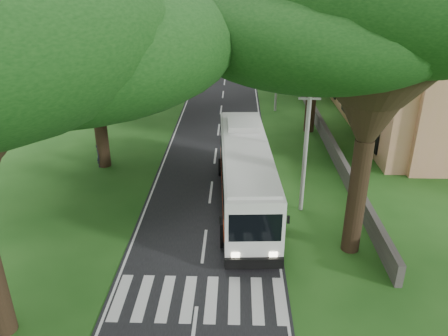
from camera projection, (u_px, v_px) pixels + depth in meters
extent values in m
plane|color=#1D4B15|center=(201.00, 270.00, 20.85)|extent=(140.00, 140.00, 0.00)
cube|color=black|center=(221.00, 113.00, 43.57)|extent=(8.00, 120.00, 0.04)
cube|color=silver|center=(198.00, 299.00, 19.04)|extent=(8.00, 3.00, 0.01)
cube|color=#383533|center=(313.00, 111.00, 42.17)|extent=(0.35, 50.00, 1.20)
cube|color=tan|center=(420.00, 91.00, 39.02)|extent=(12.00, 22.00, 6.40)
pyramid|color=#595960|center=(432.00, 28.00, 36.77)|extent=(14.00, 24.00, 2.20)
cube|color=tan|center=(436.00, 102.00, 29.27)|extent=(3.00, 3.00, 10.00)
cylinder|color=gray|center=(306.00, 147.00, 24.49)|extent=(0.24, 0.24, 8.00)
cube|color=gray|center=(311.00, 88.00, 23.08)|extent=(1.60, 0.10, 0.10)
cube|color=gray|center=(310.00, 99.00, 23.33)|extent=(1.20, 0.10, 0.10)
cylinder|color=gray|center=(277.00, 71.00, 42.67)|extent=(0.24, 0.24, 8.00)
cube|color=gray|center=(279.00, 35.00, 41.26)|extent=(1.60, 0.10, 0.10)
cube|color=gray|center=(279.00, 42.00, 41.51)|extent=(1.20, 0.10, 0.10)
cylinder|color=gray|center=(266.00, 41.00, 60.85)|extent=(0.24, 0.24, 8.00)
cube|color=gray|center=(267.00, 15.00, 59.44)|extent=(1.60, 0.10, 0.10)
cube|color=gray|center=(266.00, 20.00, 59.68)|extent=(1.20, 0.10, 0.10)
cylinder|color=black|center=(101.00, 132.00, 30.90)|extent=(0.90, 0.90, 5.19)
cone|color=black|center=(93.00, 68.00, 29.03)|extent=(3.20, 3.20, 3.80)
ellipsoid|color=black|center=(86.00, 14.00, 27.60)|extent=(15.98, 15.98, 6.71)
cylinder|color=black|center=(153.00, 71.00, 47.04)|extent=(0.90, 0.90, 6.22)
cone|color=black|center=(150.00, 22.00, 44.95)|extent=(3.20, 3.20, 3.80)
cylinder|color=black|center=(168.00, 45.00, 63.48)|extent=(0.90, 0.90, 5.97)
cone|color=black|center=(166.00, 10.00, 61.44)|extent=(3.20, 3.20, 3.80)
cylinder|color=black|center=(357.00, 198.00, 21.22)|extent=(0.90, 0.90, 5.98)
cone|color=black|center=(371.00, 100.00, 19.19)|extent=(3.20, 3.20, 3.80)
cylinder|color=black|center=(311.00, 102.00, 37.72)|extent=(0.90, 0.90, 5.24)
cone|color=black|center=(315.00, 49.00, 35.84)|extent=(3.20, 3.20, 3.80)
ellipsoid|color=black|center=(319.00, 3.00, 34.38)|extent=(12.75, 12.75, 5.35)
cylinder|color=black|center=(285.00, 58.00, 53.90)|extent=(0.90, 0.90, 6.16)
cone|color=black|center=(288.00, 16.00, 51.83)|extent=(3.20, 3.20, 3.80)
cylinder|color=black|center=(280.00, 39.00, 70.35)|extent=(0.90, 0.90, 5.64)
cone|color=black|center=(282.00, 8.00, 68.39)|extent=(3.20, 3.20, 3.80)
cube|color=silver|center=(245.00, 173.00, 25.82)|extent=(3.44, 13.34, 3.25)
cube|color=black|center=(245.00, 163.00, 25.93)|extent=(3.37, 10.92, 1.21)
cube|color=black|center=(245.00, 196.00, 26.47)|extent=(3.48, 13.38, 0.39)
cube|color=#B12D0B|center=(245.00, 184.00, 26.13)|extent=(3.42, 12.02, 0.20)
cube|color=silver|center=(246.00, 146.00, 25.12)|extent=(3.18, 12.67, 0.20)
cylinder|color=black|center=(224.00, 236.00, 22.42)|extent=(0.45, 1.23, 1.21)
cylinder|color=black|center=(277.00, 236.00, 22.47)|extent=(0.45, 1.23, 1.21)
cylinder|color=black|center=(221.00, 167.00, 30.23)|extent=(0.45, 1.23, 1.21)
cylinder|color=black|center=(261.00, 167.00, 30.28)|extent=(0.45, 1.23, 1.21)
imported|color=#B4B4B9|center=(202.00, 74.00, 56.53)|extent=(2.00, 4.28, 1.42)
imported|color=navy|center=(214.00, 55.00, 69.38)|extent=(2.42, 4.28, 1.34)
imported|color=maroon|center=(233.00, 51.00, 73.09)|extent=(2.43, 4.43, 1.22)
imported|color=black|center=(100.00, 156.00, 31.49)|extent=(0.52, 0.69, 1.70)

